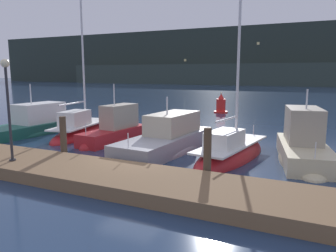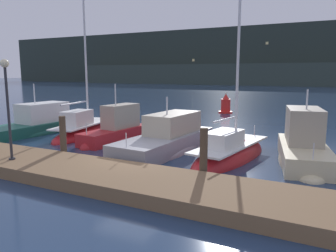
{
  "view_description": "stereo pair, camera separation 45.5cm",
  "coord_description": "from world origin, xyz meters",
  "px_view_note": "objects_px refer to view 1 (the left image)",
  "views": [
    {
      "loc": [
        6.75,
        -11.19,
        3.81
      ],
      "look_at": [
        0.0,
        3.28,
        1.2
      ],
      "focal_mm": 35.0,
      "sensor_mm": 36.0,
      "label": 1
    },
    {
      "loc": [
        7.16,
        -10.99,
        3.81
      ],
      "look_at": [
        0.0,
        3.28,
        1.2
      ],
      "focal_mm": 35.0,
      "sensor_mm": 36.0,
      "label": 2
    }
  ],
  "objects_px": {
    "sailboat_berth_2": "(81,132)",
    "sailboat_berth_5": "(230,156)",
    "motorboat_berth_4": "(167,145)",
    "motorboat_berth_6": "(303,151)",
    "motorboat_berth_1": "(33,129)",
    "dock_lamppost": "(7,93)",
    "motorboat_berth_3": "(115,136)",
    "channel_buoy": "(221,105)"
  },
  "relations": [
    {
      "from": "sailboat_berth_2",
      "to": "sailboat_berth_5",
      "type": "relative_size",
      "value": 1.1
    },
    {
      "from": "motorboat_berth_4",
      "to": "motorboat_berth_6",
      "type": "height_order",
      "value": "motorboat_berth_6"
    },
    {
      "from": "motorboat_berth_1",
      "to": "dock_lamppost",
      "type": "distance_m",
      "value": 9.01
    },
    {
      "from": "sailboat_berth_5",
      "to": "motorboat_berth_1",
      "type": "bearing_deg",
      "value": 176.44
    },
    {
      "from": "sailboat_berth_5",
      "to": "motorboat_berth_6",
      "type": "bearing_deg",
      "value": 17.83
    },
    {
      "from": "motorboat_berth_4",
      "to": "motorboat_berth_6",
      "type": "relative_size",
      "value": 1.22
    },
    {
      "from": "sailboat_berth_2",
      "to": "motorboat_berth_4",
      "type": "distance_m",
      "value": 6.59
    },
    {
      "from": "motorboat_berth_3",
      "to": "sailboat_berth_5",
      "type": "xyz_separation_m",
      "value": [
        6.83,
        -0.97,
        -0.2
      ]
    },
    {
      "from": "motorboat_berth_3",
      "to": "channel_buoy",
      "type": "distance_m",
      "value": 15.43
    },
    {
      "from": "sailboat_berth_5",
      "to": "motorboat_berth_4",
      "type": "bearing_deg",
      "value": 177.8
    },
    {
      "from": "motorboat_berth_3",
      "to": "motorboat_berth_6",
      "type": "bearing_deg",
      "value": -0.1
    },
    {
      "from": "motorboat_berth_4",
      "to": "channel_buoy",
      "type": "relative_size",
      "value": 3.8
    },
    {
      "from": "motorboat_berth_1",
      "to": "sailboat_berth_5",
      "type": "xyz_separation_m",
      "value": [
        12.95,
        -0.81,
        -0.17
      ]
    },
    {
      "from": "motorboat_berth_1",
      "to": "channel_buoy",
      "type": "bearing_deg",
      "value": 63.16
    },
    {
      "from": "motorboat_berth_6",
      "to": "motorboat_berth_1",
      "type": "bearing_deg",
      "value": -179.47
    },
    {
      "from": "motorboat_berth_3",
      "to": "motorboat_berth_6",
      "type": "height_order",
      "value": "motorboat_berth_3"
    },
    {
      "from": "motorboat_berth_1",
      "to": "channel_buoy",
      "type": "xyz_separation_m",
      "value": [
        7.84,
        15.5,
        0.44
      ]
    },
    {
      "from": "motorboat_berth_1",
      "to": "motorboat_berth_4",
      "type": "xyz_separation_m",
      "value": [
        9.73,
        -0.68,
        -0.0
      ]
    },
    {
      "from": "sailboat_berth_2",
      "to": "sailboat_berth_5",
      "type": "distance_m",
      "value": 9.78
    },
    {
      "from": "motorboat_berth_1",
      "to": "motorboat_berth_3",
      "type": "distance_m",
      "value": 6.13
    },
    {
      "from": "sailboat_berth_5",
      "to": "channel_buoy",
      "type": "xyz_separation_m",
      "value": [
        -5.11,
        16.3,
        0.61
      ]
    },
    {
      "from": "motorboat_berth_4",
      "to": "sailboat_berth_2",
      "type": "bearing_deg",
      "value": 167.83
    },
    {
      "from": "motorboat_berth_4",
      "to": "sailboat_berth_5",
      "type": "xyz_separation_m",
      "value": [
        3.22,
        -0.12,
        -0.16
      ]
    },
    {
      "from": "sailboat_berth_2",
      "to": "sailboat_berth_5",
      "type": "height_order",
      "value": "sailboat_berth_2"
    },
    {
      "from": "motorboat_berth_4",
      "to": "motorboat_berth_3",
      "type": "bearing_deg",
      "value": 166.77
    },
    {
      "from": "sailboat_berth_5",
      "to": "dock_lamppost",
      "type": "distance_m",
      "value": 9.5
    },
    {
      "from": "sailboat_berth_2",
      "to": "motorboat_berth_3",
      "type": "bearing_deg",
      "value": -10.82
    },
    {
      "from": "sailboat_berth_2",
      "to": "motorboat_berth_6",
      "type": "relative_size",
      "value": 1.62
    },
    {
      "from": "motorboat_berth_3",
      "to": "channel_buoy",
      "type": "height_order",
      "value": "motorboat_berth_3"
    },
    {
      "from": "sailboat_berth_2",
      "to": "motorboat_berth_6",
      "type": "xyz_separation_m",
      "value": [
        12.63,
        -0.56,
        0.22
      ]
    },
    {
      "from": "motorboat_berth_1",
      "to": "dock_lamppost",
      "type": "height_order",
      "value": "dock_lamppost"
    },
    {
      "from": "motorboat_berth_4",
      "to": "dock_lamppost",
      "type": "distance_m",
      "value": 7.41
    },
    {
      "from": "motorboat_berth_3",
      "to": "motorboat_berth_1",
      "type": "bearing_deg",
      "value": -178.46
    },
    {
      "from": "motorboat_berth_4",
      "to": "motorboat_berth_6",
      "type": "bearing_deg",
      "value": 7.63
    },
    {
      "from": "sailboat_berth_5",
      "to": "dock_lamppost",
      "type": "relative_size",
      "value": 2.32
    },
    {
      "from": "motorboat_berth_3",
      "to": "dock_lamppost",
      "type": "bearing_deg",
      "value": -92.89
    },
    {
      "from": "motorboat_berth_4",
      "to": "dock_lamppost",
      "type": "bearing_deg",
      "value": -124.87
    },
    {
      "from": "motorboat_berth_3",
      "to": "dock_lamppost",
      "type": "distance_m",
      "value": 7.04
    },
    {
      "from": "sailboat_berth_5",
      "to": "channel_buoy",
      "type": "bearing_deg",
      "value": 107.4
    },
    {
      "from": "sailboat_berth_2",
      "to": "channel_buoy",
      "type": "relative_size",
      "value": 5.02
    },
    {
      "from": "motorboat_berth_6",
      "to": "dock_lamppost",
      "type": "xyz_separation_m",
      "value": [
        -10.12,
        -6.47,
        2.62
      ]
    },
    {
      "from": "motorboat_berth_6",
      "to": "channel_buoy",
      "type": "height_order",
      "value": "motorboat_berth_6"
    }
  ]
}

